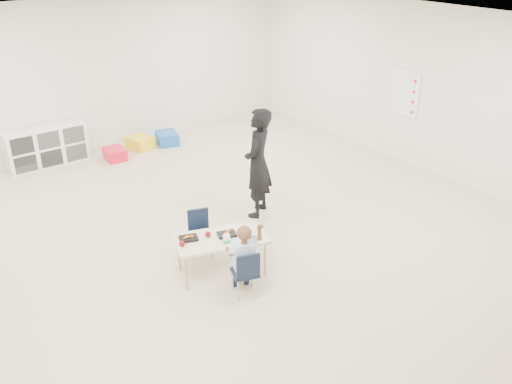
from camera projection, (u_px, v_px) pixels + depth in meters
room at (241, 145)px, 6.81m from camera, size 9.00×9.02×2.80m
table at (222, 255)px, 6.63m from camera, size 1.22×0.89×0.50m
chair_near at (245, 272)px, 6.22m from camera, size 0.37×0.36×0.60m
chair_far at (201, 234)px, 6.99m from camera, size 0.37×0.36×0.60m
child at (245, 259)px, 6.15m from camera, size 0.52×0.52×0.95m
lunch_tray_near at (227, 234)px, 6.56m from camera, size 0.26×0.22×0.03m
lunch_tray_far at (188, 238)px, 6.47m from camera, size 0.26×0.22×0.03m
milk_carton at (227, 239)px, 6.39m from camera, size 0.09×0.09×0.10m
bread_roll at (248, 235)px, 6.50m from camera, size 0.09×0.09×0.07m
apple_near at (208, 234)px, 6.52m from camera, size 0.07×0.07×0.07m
apple_far at (182, 244)px, 6.32m from camera, size 0.07×0.07×0.07m
cubby_shelf at (47, 146)px, 9.66m from camera, size 1.40×0.40×0.70m
rules_poster at (405, 93)px, 9.48m from camera, size 0.02×0.60×0.80m
adult at (258, 163)px, 7.78m from camera, size 0.71×0.67×1.63m
bin_red at (115, 154)px, 9.97m from camera, size 0.38×0.47×0.21m
bin_yellow at (140, 143)px, 10.46m from camera, size 0.47×0.55×0.23m
bin_blue at (167, 138)px, 10.69m from camera, size 0.49×0.57×0.24m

